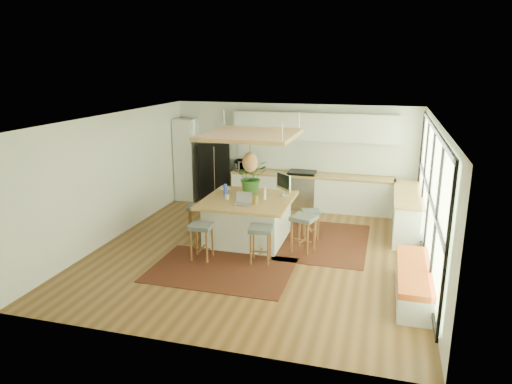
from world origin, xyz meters
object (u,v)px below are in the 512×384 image
(fridge, at_px, (215,168))
(stool_right_front, at_px, (303,235))
(stool_left_side, at_px, (197,219))
(stool_near_left, at_px, (202,242))
(stool_right_back, at_px, (311,223))
(island, at_px, (248,220))
(microwave, at_px, (245,164))
(island_plant, at_px, (251,180))
(monitor, at_px, (284,184))
(laptop, at_px, (242,199))
(stool_near_right, at_px, (261,245))

(fridge, relative_size, stool_right_front, 2.18)
(fridge, relative_size, stool_left_side, 2.46)
(stool_near_left, height_order, stool_right_back, stool_near_left)
(island, xyz_separation_m, microwave, (-0.87, 2.63, 0.63))
(island_plant, bearing_deg, island, -82.97)
(island, height_order, monitor, monitor)
(stool_left_side, xyz_separation_m, island_plant, (1.15, 0.43, 0.87))
(stool_right_back, bearing_deg, fridge, 143.97)
(fridge, height_order, island, fridge)
(fridge, bearing_deg, laptop, -79.19)
(island, height_order, stool_near_left, island)
(fridge, height_order, stool_right_front, fridge)
(laptop, relative_size, monitor, 0.69)
(stool_left_side, bearing_deg, stool_near_left, -63.70)
(stool_near_left, xyz_separation_m, microwave, (-0.29, 3.86, 0.74))
(island, relative_size, microwave, 3.61)
(fridge, xyz_separation_m, monitor, (2.42, -2.23, 0.26))
(stool_left_side, bearing_deg, stool_near_right, -32.54)
(island, relative_size, laptop, 4.96)
(stool_near_right, relative_size, stool_right_front, 0.95)
(fridge, bearing_deg, stool_left_side, -96.85)
(fridge, distance_m, stool_right_front, 4.30)
(microwave, bearing_deg, stool_right_front, -53.92)
(stool_near_right, bearing_deg, monitor, 86.69)
(island_plant, bearing_deg, stool_left_side, -159.47)
(stool_near_right, bearing_deg, stool_near_left, -173.39)
(stool_near_right, distance_m, laptop, 1.11)
(stool_right_front, height_order, stool_right_back, stool_right_front)
(island, distance_m, stool_right_front, 1.31)
(island, bearing_deg, stool_near_left, -114.98)
(stool_right_front, height_order, monitor, monitor)
(fridge, height_order, stool_right_back, fridge)
(stool_right_back, bearing_deg, stool_left_side, -170.12)
(stool_near_right, relative_size, monitor, 1.35)
(laptop, bearing_deg, island_plant, 95.67)
(stool_near_left, height_order, island_plant, island_plant)
(fridge, xyz_separation_m, island_plant, (1.70, -2.22, 0.30))
(island_plant, bearing_deg, monitor, -0.82)
(stool_right_back, distance_m, monitor, 1.04)
(stool_right_back, bearing_deg, stool_near_right, -114.24)
(stool_right_front, bearing_deg, stool_right_back, 88.48)
(stool_right_front, relative_size, laptop, 2.05)
(fridge, bearing_deg, stool_right_front, -63.56)
(stool_near_right, height_order, stool_right_front, stool_right_front)
(microwave, bearing_deg, stool_right_back, -44.76)
(fridge, distance_m, stool_left_side, 2.76)
(island, xyz_separation_m, island_plant, (-0.06, 0.47, 0.76))
(laptop, bearing_deg, stool_right_back, 37.08)
(stool_near_left, relative_size, stool_right_front, 0.94)
(stool_near_left, distance_m, microwave, 3.94)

